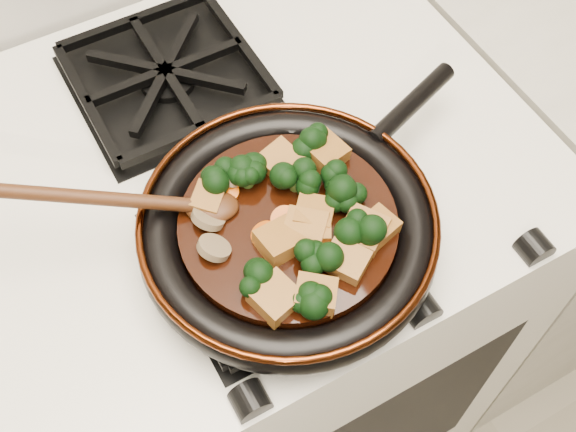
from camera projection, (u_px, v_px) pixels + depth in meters
stove at (238, 317)px, 1.24m from camera, size 0.76×0.60×0.90m
burner_grate_front at (272, 244)px, 0.78m from camera, size 0.23×0.23×0.03m
burner_grate_back at (167, 76)px, 0.91m from camera, size 0.23×0.23×0.03m
skillet at (289, 228)px, 0.76m from camera, size 0.43×0.32×0.05m
braising_sauce at (288, 227)px, 0.75m from camera, size 0.23×0.23×0.02m
tofu_cube_0 at (346, 261)px, 0.71m from camera, size 0.05×0.05×0.03m
tofu_cube_1 at (313, 228)px, 0.73m from camera, size 0.05×0.05×0.02m
tofu_cube_2 at (364, 231)px, 0.73m from camera, size 0.06×0.06×0.03m
tofu_cube_3 at (306, 229)px, 0.73m from camera, size 0.06×0.06×0.03m
tofu_cube_4 at (324, 152)px, 0.78m from camera, size 0.05×0.05×0.03m
tofu_cube_5 at (378, 227)px, 0.73m from camera, size 0.04×0.04×0.02m
tofu_cube_6 at (275, 298)px, 0.69m from camera, size 0.05×0.05×0.03m
tofu_cube_7 at (207, 200)px, 0.75m from camera, size 0.05×0.05×0.02m
tofu_cube_8 at (280, 241)px, 0.72m from camera, size 0.05×0.04×0.03m
tofu_cube_9 at (315, 295)px, 0.69m from camera, size 0.05×0.05×0.02m
tofu_cube_10 at (314, 215)px, 0.74m from camera, size 0.05×0.05×0.02m
tofu_cube_11 at (281, 162)px, 0.77m from camera, size 0.05×0.05×0.03m
broccoli_floret_0 at (248, 179)px, 0.76m from camera, size 0.08×0.08×0.07m
broccoli_floret_1 at (308, 299)px, 0.68m from camera, size 0.07×0.07×0.06m
broccoli_floret_2 at (295, 182)px, 0.75m from camera, size 0.08×0.08×0.07m
broccoli_floret_3 at (258, 283)px, 0.69m from camera, size 0.07×0.06×0.06m
broccoli_floret_4 at (317, 263)px, 0.71m from camera, size 0.07×0.08×0.06m
broccoli_floret_5 at (216, 177)px, 0.76m from camera, size 0.09×0.08×0.07m
broccoli_floret_6 at (360, 230)px, 0.72m from camera, size 0.09×0.09×0.07m
broccoli_floret_7 at (348, 201)px, 0.74m from camera, size 0.08×0.09×0.08m
broccoli_floret_8 at (314, 152)px, 0.78m from camera, size 0.07×0.07×0.07m
broccoli_floret_9 at (335, 189)px, 0.75m from camera, size 0.07×0.07×0.05m
carrot_coin_0 at (265, 235)px, 0.73m from camera, size 0.03×0.03×0.02m
carrot_coin_1 at (226, 192)px, 0.76m from camera, size 0.03×0.03×0.01m
carrot_coin_2 at (317, 252)px, 0.72m from camera, size 0.03×0.03×0.02m
carrot_coin_3 at (285, 220)px, 0.74m from camera, size 0.03×0.03×0.02m
mushroom_slice_0 at (227, 178)px, 0.76m from camera, size 0.04×0.04×0.03m
mushroom_slice_1 at (214, 248)px, 0.72m from camera, size 0.04×0.04×0.02m
mushroom_slice_2 at (208, 218)px, 0.74m from camera, size 0.04×0.04×0.03m
wooden_spoon at (129, 200)px, 0.73m from camera, size 0.17×0.10×0.28m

